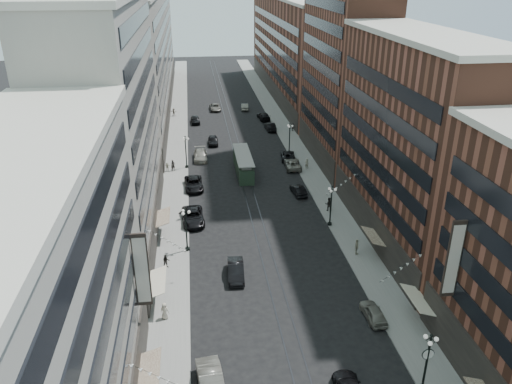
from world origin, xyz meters
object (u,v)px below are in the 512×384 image
pedestrian_2 (166,261)px  car_extra_0 (288,155)px  car_2 (193,217)px  car_14 (245,107)px  lamppost_se_near (427,359)px  pedestrian_4 (357,247)px  car_1 (211,383)px  pedestrian_extra_1 (173,165)px  pedestrian_1 (165,311)px  car_8 (200,155)px  car_13 (213,141)px  car_7 (194,184)px  pedestrian_9 (293,127)px  lamppost_sw_far (186,228)px  car_12 (264,116)px  car_10 (298,190)px  car_4 (373,313)px  lamppost_se_far (331,204)px  pedestrian_5 (184,213)px  pedestrian_7 (329,204)px  streetcar (243,164)px  car_9 (195,120)px  pedestrian_6 (167,167)px  car_11 (293,164)px  lamppost_se_mid (290,137)px  pedestrian_8 (307,164)px  pedestrian_extra_0 (174,112)px  car_extra_1 (215,107)px  lamppost_sw_mid (186,151)px

pedestrian_2 → car_extra_0: bearing=44.7°
car_2 → car_14: car_2 is taller
lamppost_se_near → pedestrian_4: 20.70m
car_1 → pedestrian_extra_1: bearing=88.8°
car_2 → pedestrian_1: pedestrian_1 is taller
lamppost_se_near → pedestrian_4: size_ratio=2.86×
car_8 → car_13: (2.58, 7.94, -0.04)m
car_7 → car_8: car_8 is taller
lamppost_se_near → pedestrian_9: bearing=87.3°
lamppost_sw_far → car_12: bearing=72.7°
car_1 → car_10: car_1 is taller
car_4 → lamppost_se_far: bearing=-94.2°
pedestrian_5 → car_extra_0: (18.02, 20.80, -0.31)m
car_12 → pedestrian_7: size_ratio=2.79×
pedestrian_2 → car_12: pedestrian_2 is taller
streetcar → car_2: (-8.40, -16.59, -0.62)m
car_1 → car_9: 75.35m
pedestrian_1 → lamppost_se_near: bearing=172.2°
pedestrian_7 → pedestrian_6: bearing=-30.7°
pedestrian_7 → car_11: bearing=-76.9°
lamppost_se_mid → car_11: (-0.80, -7.21, -2.34)m
car_10 → pedestrian_1: bearing=48.7°
streetcar → car_10: streetcar is taller
streetcar → pedestrian_9: (12.39, 20.90, -0.49)m
car_13 → car_7: bearing=-99.8°
lamppost_sw_far → lamppost_se_mid: size_ratio=1.00×
car_9 → car_14: size_ratio=1.02×
car_8 → car_extra_0: car_8 is taller
lamppost_se_near → car_12: (-1.48, 78.42, -2.44)m
lamppost_se_near → pedestrian_1: size_ratio=3.20×
car_1 → pedestrian_extra_1: 47.95m
car_8 → pedestrian_8: bearing=-21.2°
lamppost_sw_far → pedestrian_4: (19.57, -3.44, -1.98)m
car_10 → pedestrian_8: size_ratio=2.38×
pedestrian_6 → pedestrian_extra_0: (0.34, 33.81, 0.09)m
car_11 → pedestrian_extra_1: 19.84m
pedestrian_4 → pedestrian_1: bearing=127.0°
pedestrian_1 → car_9: 65.96m
streetcar → pedestrian_4: bearing=-69.2°
car_2 → lamppost_se_far: bearing=-13.8°
car_8 → car_12: car_8 is taller
pedestrian_9 → car_extra_1: 23.93m
pedestrian_4 → car_extra_1: size_ratio=0.37×
car_4 → car_9: car_9 is taller
lamppost_sw_mid → car_extra_1: size_ratio=1.06×
lamppost_se_near → car_1: lamppost_se_near is taller
car_extra_1 → pedestrian_extra_1: size_ratio=2.84×
lamppost_sw_far → pedestrian_2: size_ratio=3.42×
car_2 → pedestrian_7: pedestrian_7 is taller
streetcar → pedestrian_extra_0: bearing=108.6°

